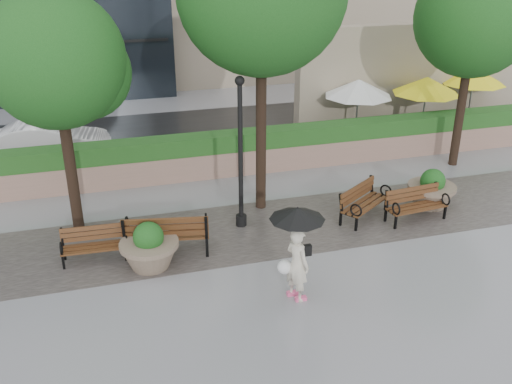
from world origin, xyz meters
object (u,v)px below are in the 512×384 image
object	(u,v)px
planter_right	(431,192)
pedestrian	(297,245)
bench_3	(364,209)
car_right	(49,141)
planter_left	(150,250)
lamppost	(241,164)
bench_2	(167,241)
bench_1	(96,252)
bench_4	(415,211)

from	to	relation	value
planter_right	pedestrian	size ratio (longest dim) A/B	0.64
bench_3	car_right	distance (m)	10.85
bench_3	planter_left	world-z (taller)	planter_left
planter_left	lamppost	size ratio (longest dim) A/B	0.34
bench_2	bench_3	xyz separation A→B (m)	(5.37, 0.41, -0.05)
bench_1	planter_left	distance (m)	1.36
bench_2	planter_right	size ratio (longest dim) A/B	1.58
bench_3	bench_4	world-z (taller)	bench_3
bench_4	planter_right	size ratio (longest dim) A/B	1.28
planter_right	pedestrian	bearing A→B (deg)	-148.65
bench_3	bench_4	size ratio (longest dim) A/B	1.03
planter_right	bench_1	bearing A→B (deg)	-177.21
bench_1	bench_4	distance (m)	8.29
bench_4	planter_right	xyz separation A→B (m)	(0.87, 0.67, 0.17)
bench_4	bench_1	bearing A→B (deg)	172.98
bench_4	pedestrian	bearing A→B (deg)	-155.50
bench_4	pedestrian	xyz separation A→B (m)	(-4.30, -2.48, 1.00)
bench_2	bench_4	size ratio (longest dim) A/B	1.23
lamppost	bench_2	bearing A→B (deg)	-156.73
bench_2	planter_right	bearing A→B (deg)	-165.04
bench_3	pedestrian	size ratio (longest dim) A/B	0.85
bench_3	planter_left	distance (m)	5.91
car_right	bench_3	bearing A→B (deg)	-124.94
bench_3	bench_1	bearing A→B (deg)	148.16
planter_right	car_right	world-z (taller)	car_right
car_right	pedestrian	xyz separation A→B (m)	(5.27, -9.98, 0.60)
pedestrian	bench_1	bearing A→B (deg)	32.55
planter_right	lamppost	world-z (taller)	lamppost
bench_1	car_right	bearing A→B (deg)	102.65
bench_2	lamppost	xyz separation A→B (m)	(2.07, 0.89, 1.43)
bench_2	planter_left	size ratio (longest dim) A/B	1.56
bench_3	planter_left	size ratio (longest dim) A/B	1.31
bench_4	planter_left	xyz separation A→B (m)	(-7.10, -0.41, 0.18)
bench_4	bench_2	bearing A→B (deg)	173.51
planter_left	car_right	world-z (taller)	car_right
lamppost	pedestrian	distance (m)	3.53
car_right	pedestrian	size ratio (longest dim) A/B	1.95
bench_3	bench_4	distance (m)	1.37
bench_3	lamppost	xyz separation A→B (m)	(-3.30, 0.48, 1.48)
bench_2	bench_1	bearing A→B (deg)	7.12
planter_left	car_right	distance (m)	8.28
bench_3	lamppost	distance (m)	3.65
planter_left	planter_right	distance (m)	8.04
lamppost	pedestrian	bearing A→B (deg)	-85.70
bench_3	car_right	bearing A→B (deg)	105.66
bench_2	car_right	xyz separation A→B (m)	(-2.94, 7.38, 0.35)
lamppost	car_right	bearing A→B (deg)	127.68
bench_3	planter_right	distance (m)	2.14
bench_2	car_right	size ratio (longest dim) A/B	0.52
bench_1	lamppost	world-z (taller)	lamppost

